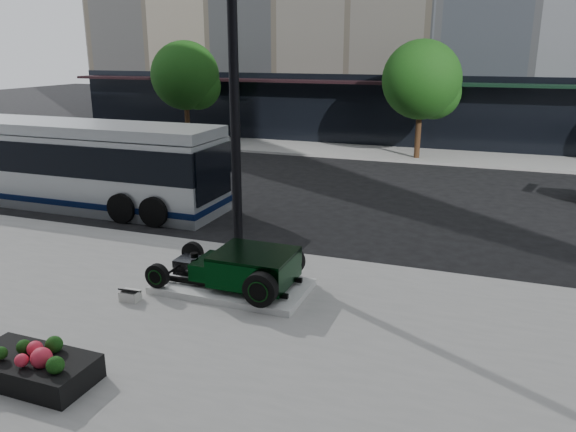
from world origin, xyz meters
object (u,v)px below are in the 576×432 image
(hot_rod, at_px, (246,267))
(lamppost, at_px, (235,112))
(flower_planter, at_px, (32,366))
(transit_bus, at_px, (62,162))

(hot_rod, distance_m, lamppost, 3.89)
(hot_rod, relative_size, lamppost, 0.40)
(lamppost, bearing_deg, flower_planter, -96.29)
(flower_planter, bearing_deg, lamppost, 83.71)
(transit_bus, bearing_deg, flower_planter, -51.21)
(hot_rod, distance_m, flower_planter, 4.78)
(lamppost, bearing_deg, hot_rod, -60.57)
(lamppost, bearing_deg, transit_bus, 159.71)
(lamppost, xyz_separation_m, transit_bus, (-8.29, 3.07, -2.38))
(lamppost, height_order, flower_planter, lamppost)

